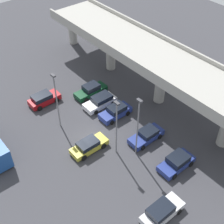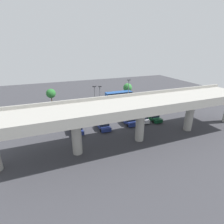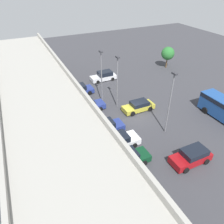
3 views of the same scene
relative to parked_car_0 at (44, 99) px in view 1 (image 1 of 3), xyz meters
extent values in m
plane|color=#38383D|center=(9.81, 1.08, -0.77)|extent=(93.80, 93.80, 0.00)
cube|color=#9E9B93|center=(9.81, 12.83, 5.66)|extent=(42.88, 7.83, 0.90)
cube|color=#9E9B93|center=(9.81, 9.07, 6.39)|extent=(42.88, 0.30, 0.55)
cube|color=#9E9B93|center=(9.81, 16.60, 6.39)|extent=(42.88, 0.30, 0.55)
cylinder|color=#9E9B93|center=(-11.63, 12.83, 2.22)|extent=(1.47, 1.47, 5.98)
cylinder|color=#9E9B93|center=(-0.91, 12.83, 2.22)|extent=(1.47, 1.47, 5.98)
cylinder|color=#9E9B93|center=(9.81, 12.83, 2.22)|extent=(1.47, 1.47, 5.98)
cube|color=maroon|center=(0.00, 0.10, -0.19)|extent=(1.88, 4.40, 0.79)
cube|color=black|center=(0.00, -0.26, 0.51)|extent=(1.73, 2.62, 0.62)
cylinder|color=black|center=(-0.96, 1.47, -0.43)|extent=(0.22, 0.68, 0.68)
cylinder|color=black|center=(0.96, 1.47, -0.43)|extent=(0.22, 0.68, 0.68)
cylinder|color=black|center=(-0.96, -1.26, -0.43)|extent=(0.22, 0.68, 0.68)
cylinder|color=black|center=(0.96, -1.26, -0.43)|extent=(0.22, 0.68, 0.68)
cube|color=#0C381E|center=(2.59, 6.20, -0.23)|extent=(1.81, 4.86, 0.73)
cube|color=black|center=(2.59, 6.33, 0.50)|extent=(1.66, 2.25, 0.74)
cylinder|color=black|center=(3.51, 4.70, -0.44)|extent=(0.22, 0.66, 0.66)
cylinder|color=black|center=(1.66, 4.70, -0.44)|extent=(0.22, 0.66, 0.66)
cylinder|color=black|center=(3.51, 7.71, -0.44)|extent=(0.22, 0.66, 0.66)
cylinder|color=black|center=(1.66, 7.71, -0.44)|extent=(0.22, 0.66, 0.66)
cube|color=silver|center=(5.45, 5.65, -0.23)|extent=(1.97, 4.70, 0.74)
cube|color=black|center=(5.45, 6.01, 0.46)|extent=(1.81, 2.68, 0.66)
cylinder|color=black|center=(6.46, 4.20, -0.46)|extent=(0.22, 0.63, 0.63)
cylinder|color=black|center=(4.45, 4.20, -0.46)|extent=(0.22, 0.63, 0.63)
cylinder|color=black|center=(6.46, 7.11, -0.46)|extent=(0.22, 0.63, 0.63)
cylinder|color=black|center=(4.45, 7.11, -0.46)|extent=(0.22, 0.63, 0.63)
cube|color=navy|center=(8.42, 5.96, -0.20)|extent=(1.86, 4.46, 0.78)
cube|color=black|center=(8.42, 6.19, 0.51)|extent=(1.71, 2.33, 0.64)
cylinder|color=black|center=(9.37, 4.57, -0.45)|extent=(0.22, 0.64, 0.64)
cylinder|color=black|center=(7.47, 4.57, -0.45)|extent=(0.22, 0.64, 0.64)
cylinder|color=black|center=(9.37, 7.34, -0.45)|extent=(0.22, 0.64, 0.64)
cylinder|color=black|center=(7.47, 7.34, -0.45)|extent=(0.22, 0.64, 0.64)
cube|color=gold|center=(11.03, -0.28, -0.25)|extent=(1.81, 4.63, 0.66)
cube|color=black|center=(11.03, -0.43, 0.37)|extent=(1.66, 2.48, 0.58)
cylinder|color=black|center=(10.10, 1.16, -0.42)|extent=(0.22, 0.71, 0.71)
cylinder|color=black|center=(11.95, 1.16, -0.42)|extent=(0.22, 0.71, 0.71)
cylinder|color=black|center=(10.10, -1.71, -0.42)|extent=(0.22, 0.71, 0.71)
cylinder|color=black|center=(11.95, -1.71, -0.42)|extent=(0.22, 0.71, 0.71)
cube|color=navy|center=(14.16, 6.08, -0.24)|extent=(1.88, 4.62, 0.70)
cube|color=black|center=(14.16, 6.37, 0.39)|extent=(1.73, 2.19, 0.56)
cylinder|color=black|center=(15.13, 4.65, -0.45)|extent=(0.22, 0.64, 0.64)
cylinder|color=black|center=(13.20, 4.65, -0.45)|extent=(0.22, 0.64, 0.64)
cylinder|color=black|center=(15.13, 7.51, -0.45)|extent=(0.22, 0.64, 0.64)
cylinder|color=black|center=(13.20, 7.51, -0.45)|extent=(0.22, 0.64, 0.64)
cube|color=navy|center=(19.37, 5.73, -0.25)|extent=(1.99, 4.43, 0.67)
cube|color=black|center=(19.37, 5.93, 0.46)|extent=(1.83, 2.31, 0.74)
cylinder|color=black|center=(20.38, 4.35, -0.43)|extent=(0.22, 0.69, 0.69)
cylinder|color=black|center=(18.35, 4.35, -0.43)|extent=(0.22, 0.69, 0.69)
cylinder|color=black|center=(20.38, 7.10, -0.43)|extent=(0.22, 0.69, 0.69)
cylinder|color=black|center=(18.35, 7.10, -0.43)|extent=(0.22, 0.69, 0.69)
cube|color=silver|center=(22.57, 0.12, -0.25)|extent=(1.87, 4.67, 0.71)
cube|color=black|center=(22.57, -0.23, 0.48)|extent=(1.72, 2.53, 0.75)
cylinder|color=black|center=(21.62, 1.56, -0.47)|extent=(0.22, 0.60, 0.60)
cylinder|color=black|center=(23.53, 1.56, -0.47)|extent=(0.22, 0.60, 0.60)
cylinder|color=black|center=(21.62, -1.33, -0.47)|extent=(0.22, 0.60, 0.60)
cylinder|color=black|center=(6.34, -8.38, -0.32)|extent=(0.90, 0.29, 0.90)
cylinder|color=slate|center=(5.27, -0.70, 3.10)|extent=(0.16, 0.16, 7.75)
cube|color=#333338|center=(5.27, -0.70, 7.08)|extent=(0.70, 0.35, 0.20)
cylinder|color=slate|center=(13.32, 1.99, 2.94)|extent=(0.16, 0.16, 7.42)
cube|color=#333338|center=(13.32, 1.99, 6.75)|extent=(0.70, 0.35, 0.20)
cylinder|color=slate|center=(14.95, 3.64, 3.18)|extent=(0.16, 0.16, 7.91)
cube|color=#333338|center=(14.95, 3.64, 7.24)|extent=(0.70, 0.35, 0.20)
camera|label=1|loc=(32.05, -14.10, 27.39)|focal=50.00mm
camera|label=2|loc=(24.04, 35.96, 14.65)|focal=28.00mm
camera|label=3|loc=(-11.22, 14.58, 16.35)|focal=35.00mm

